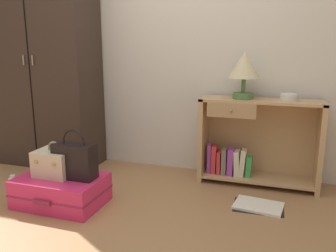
{
  "coord_description": "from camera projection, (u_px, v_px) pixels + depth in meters",
  "views": [
    {
      "loc": [
        1.02,
        -1.66,
        1.16
      ],
      "look_at": [
        0.18,
        0.88,
        0.55
      ],
      "focal_mm": 36.96,
      "sensor_mm": 36.0,
      "label": 1
    }
  ],
  "objects": [
    {
      "name": "train_case",
      "position": [
        55.0,
        163.0,
        2.59
      ],
      "size": [
        0.28,
        0.23,
        0.27
      ],
      "color": "beige",
      "rests_on": "suitcase_large"
    },
    {
      "name": "wardrobe",
      "position": [
        45.0,
        59.0,
        3.36
      ],
      "size": [
        1.02,
        0.47,
        2.09
      ],
      "color": "#33261E",
      "rests_on": "ground_plane"
    },
    {
      "name": "bottle",
      "position": [
        14.0,
        188.0,
        2.7
      ],
      "size": [
        0.06,
        0.06,
        0.19
      ],
      "color": "white",
      "rests_on": "ground_plane"
    },
    {
      "name": "open_book_on_floor",
      "position": [
        258.0,
        206.0,
        2.57
      ],
      "size": [
        0.37,
        0.28,
        0.02
      ],
      "color": "white",
      "rests_on": "ground_plane"
    },
    {
      "name": "table_lamp",
      "position": [
        244.0,
        68.0,
        2.84
      ],
      "size": [
        0.26,
        0.26,
        0.39
      ],
      "color": "#4C7542",
      "rests_on": "bookshelf"
    },
    {
      "name": "bookshelf",
      "position": [
        253.0,
        143.0,
        2.97
      ],
      "size": [
        1.0,
        0.32,
        0.74
      ],
      "color": "tan",
      "rests_on": "ground_plane"
    },
    {
      "name": "bowl",
      "position": [
        289.0,
        97.0,
        2.81
      ],
      "size": [
        0.13,
        0.13,
        0.05
      ],
      "primitive_type": "cylinder",
      "color": "silver",
      "rests_on": "bookshelf"
    },
    {
      "name": "handbag",
      "position": [
        75.0,
        160.0,
        2.53
      ],
      "size": [
        0.31,
        0.14,
        0.37
      ],
      "color": "black",
      "rests_on": "suitcase_large"
    },
    {
      "name": "back_wall",
      "position": [
        171.0,
        32.0,
        3.21
      ],
      "size": [
        6.4,
        0.1,
        2.6
      ],
      "primitive_type": "cube",
      "color": "beige",
      "rests_on": "ground_plane"
    },
    {
      "name": "ground_plane",
      "position": [
        95.0,
        242.0,
        2.11
      ],
      "size": [
        9.0,
        9.0,
        0.0
      ],
      "primitive_type": "plane",
      "color": "#9E7047"
    },
    {
      "name": "suitcase_large",
      "position": [
        61.0,
        190.0,
        2.6
      ],
      "size": [
        0.64,
        0.45,
        0.22
      ],
      "color": "#DB2860",
      "rests_on": "ground_plane"
    }
  ]
}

